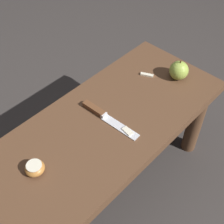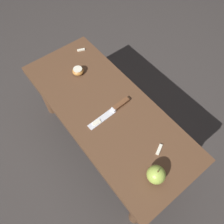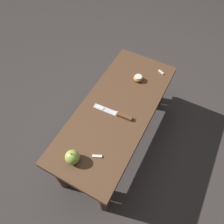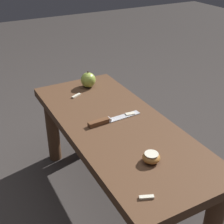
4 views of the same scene
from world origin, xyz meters
name	(u,v)px [view 1 (image 1 of 4)]	position (x,y,z in m)	size (l,w,h in m)	color
ground_plane	(104,186)	(0.00, 0.00, 0.00)	(8.00, 8.00, 0.00)	#383330
wooden_bench	(102,140)	(0.00, 0.00, 0.35)	(1.03, 0.43, 0.43)	brown
knife	(102,114)	(0.03, 0.03, 0.44)	(0.04, 0.25, 0.02)	silver
apple_whole	(179,70)	(0.40, -0.05, 0.47)	(0.08, 0.08, 0.09)	#9EB747
apple_cut	(35,168)	(-0.28, 0.02, 0.45)	(0.06, 0.06, 0.04)	#B27233
apple_slice_near_knife	(128,131)	(0.04, -0.09, 0.44)	(0.03, 0.04, 0.01)	silver
apple_slice_near_bowl	(147,75)	(0.33, 0.05, 0.44)	(0.04, 0.05, 0.01)	silver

